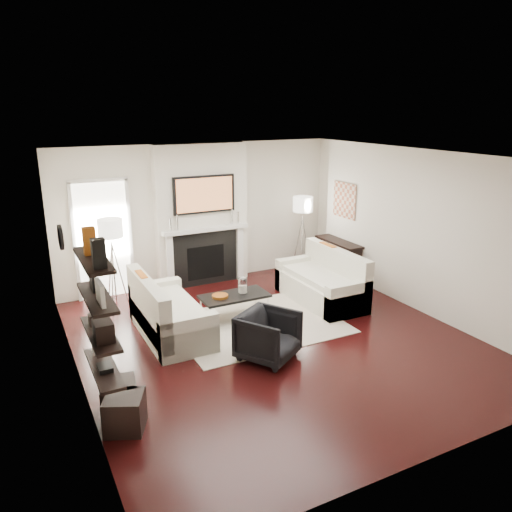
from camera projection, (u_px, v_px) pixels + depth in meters
name	position (u px, v px, depth m)	size (l,w,h in m)	color
room_envelope	(275.00, 253.00, 7.06)	(6.00, 6.00, 6.00)	black
chimney_breast	(202.00, 215.00, 9.51)	(1.80, 0.25, 2.70)	silver
fireplace_surround	(206.00, 259.00, 9.64)	(1.30, 0.02, 1.04)	black
firebox	(206.00, 262.00, 9.65)	(0.75, 0.02, 0.65)	black
mantel_pilaster_l	(170.00, 263.00, 9.29)	(0.12, 0.08, 1.10)	white
mantel_pilaster_r	(240.00, 253.00, 9.92)	(0.12, 0.08, 1.10)	white
mantel_shelf	(206.00, 229.00, 9.42)	(1.70, 0.18, 0.07)	white
tv_body	(204.00, 194.00, 9.25)	(1.20, 0.06, 0.70)	black
tv_screen	(205.00, 195.00, 9.22)	(1.10, 0.01, 0.62)	#BF723F
candlestick_l_tall	(177.00, 222.00, 9.14)	(0.04, 0.04, 0.30)	silver
candlestick_l_short	(170.00, 225.00, 9.09)	(0.04, 0.04, 0.24)	silver
candlestick_r_tall	(232.00, 217.00, 9.62)	(0.04, 0.04, 0.30)	silver
candlestick_r_short	(238.00, 218.00, 9.68)	(0.04, 0.04, 0.24)	silver
hallway_panel	(103.00, 241.00, 8.88)	(0.90, 0.02, 2.10)	white
door_trim_l	(75.00, 244.00, 8.66)	(0.06, 0.06, 2.16)	white
door_trim_r	(130.00, 238.00, 9.07)	(0.06, 0.06, 2.16)	white
door_trim_top	(98.00, 180.00, 8.55)	(1.02, 0.06, 0.06)	white
rug	(257.00, 324.00, 7.98)	(2.60, 2.00, 0.01)	#BDAF9B
loveseat_left_base	(171.00, 321.00, 7.58)	(0.85, 1.80, 0.42)	beige
loveseat_left_back	(148.00, 306.00, 7.34)	(0.18, 1.80, 0.80)	beige
loveseat_left_arm_n	(189.00, 337.00, 6.86)	(0.85, 0.18, 0.60)	beige
loveseat_left_arm_s	(156.00, 298.00, 8.24)	(0.85, 0.18, 0.60)	beige
loveseat_left_cushion	(174.00, 305.00, 7.53)	(0.63, 1.44, 0.10)	beige
pillow_left_orange	(142.00, 287.00, 7.54)	(0.10, 0.42, 0.42)	#BC5D17
pillow_left_charcoal	(153.00, 301.00, 7.03)	(0.10, 0.40, 0.40)	black
loveseat_right_base	(320.00, 290.00, 8.88)	(0.85, 1.80, 0.42)	beige
loveseat_right_back	(337.00, 270.00, 8.93)	(0.18, 1.80, 0.80)	beige
loveseat_right_arm_n	(348.00, 300.00, 8.16)	(0.85, 0.18, 0.60)	beige
loveseat_right_arm_s	(297.00, 272.00, 9.54)	(0.85, 0.18, 0.60)	beige
loveseat_right_cushion	(318.00, 277.00, 8.78)	(0.63, 1.44, 0.10)	beige
pillow_right_orange	(327.00, 255.00, 9.13)	(0.10, 0.42, 0.42)	#BC5D17
pillow_right_charcoal	(347.00, 265.00, 8.62)	(0.10, 0.40, 0.40)	black
coffee_table	(234.00, 296.00, 8.07)	(1.10, 0.55, 0.04)	black
coffee_leg_nw	(211.00, 319.00, 7.73)	(0.02, 0.02, 0.38)	silver
coffee_leg_ne	(268.00, 307.00, 8.16)	(0.02, 0.02, 0.38)	silver
coffee_leg_sw	(201.00, 309.00, 8.10)	(0.02, 0.02, 0.38)	silver
coffee_leg_se	(256.00, 298.00, 8.54)	(0.02, 0.02, 0.38)	silver
hurricane_glass	(243.00, 285.00, 8.09)	(0.15, 0.15, 0.25)	white
hurricane_candle	(243.00, 289.00, 8.11)	(0.09, 0.09, 0.14)	white
copper_bowl	(220.00, 296.00, 7.95)	(0.26, 0.26, 0.04)	#BF671F
armchair	(268.00, 334.00, 6.81)	(0.72, 0.67, 0.74)	black
lamp_left_post	(114.00, 278.00, 8.34)	(0.02, 0.02, 1.20)	silver
lamp_left_shade	(110.00, 228.00, 8.09)	(0.40, 0.40, 0.30)	white
lamp_left_leg_a	(121.00, 277.00, 8.38)	(0.02, 0.02, 1.25)	silver
lamp_left_leg_b	(110.00, 276.00, 8.39)	(0.02, 0.02, 1.25)	silver
lamp_left_leg_c	(112.00, 280.00, 8.23)	(0.02, 0.02, 1.25)	silver
lamp_right_post	(302.00, 245.00, 10.32)	(0.02, 0.02, 1.20)	silver
lamp_right_shade	(303.00, 204.00, 10.08)	(0.40, 0.40, 0.30)	white
lamp_right_leg_a	(306.00, 244.00, 10.37)	(0.02, 0.02, 1.25)	silver
lamp_right_leg_b	(297.00, 244.00, 10.38)	(0.02, 0.02, 1.25)	silver
lamp_right_leg_c	(302.00, 246.00, 10.22)	(0.02, 0.02, 1.25)	silver
console_top	(339.00, 242.00, 10.03)	(0.35, 1.20, 0.04)	black
console_leg_n	(355.00, 267.00, 9.67)	(0.30, 0.04, 0.71)	black
console_leg_s	(322.00, 253.00, 10.61)	(0.30, 0.04, 0.71)	black
wall_art	(345.00, 200.00, 9.94)	(0.03, 0.70, 0.70)	#9D6B4E
shelf_bottom	(104.00, 368.00, 5.25)	(0.25, 1.00, 0.04)	black
shelf_lower	(101.00, 334.00, 5.14)	(0.25, 1.00, 0.04)	black
shelf_upper	(97.00, 298.00, 5.02)	(0.25, 1.00, 0.04)	black
shelf_top	(93.00, 260.00, 4.91)	(0.25, 1.00, 0.04)	black
decor_magfile_a	(99.00, 254.00, 4.55)	(0.12, 0.10, 0.28)	black
decor_magfile_b	(89.00, 241.00, 4.98)	(0.12, 0.10, 0.28)	#BC5D17
decor_frame_a	(100.00, 293.00, 4.79)	(0.04, 0.30, 0.22)	white
decor_frame_b	(93.00, 282.00, 5.16)	(0.04, 0.22, 0.18)	black
decor_wine_rack	(103.00, 331.00, 4.93)	(0.18, 0.25, 0.20)	black
decor_box_small	(96.00, 319.00, 5.30)	(0.15, 0.12, 0.12)	black
decor_books	(105.00, 368.00, 5.18)	(0.14, 0.20, 0.05)	black
decor_box_tall	(97.00, 346.00, 5.52)	(0.10, 0.10, 0.18)	white
clock_rim	(61.00, 237.00, 6.54)	(0.34, 0.34, 0.04)	black
clock_face	(63.00, 237.00, 6.55)	(0.29, 0.29, 0.01)	white
ottoman_near	(119.00, 398.00, 5.61)	(0.40, 0.40, 0.40)	black
ottoman_far	(125.00, 412.00, 5.34)	(0.40, 0.40, 0.40)	black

